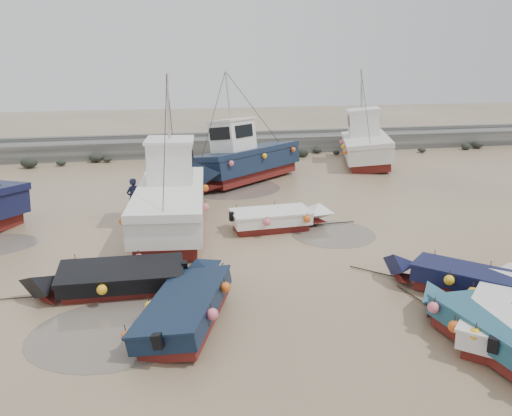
# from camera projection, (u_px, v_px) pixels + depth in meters

# --- Properties ---
(ground) EXTENTS (120.00, 120.00, 0.00)m
(ground) POSITION_uv_depth(u_px,v_px,m) (200.00, 275.00, 16.27)
(ground) COLOR tan
(ground) RESTS_ON ground
(seawall) EXTENTS (60.00, 4.92, 1.50)m
(seawall) POSITION_uv_depth(u_px,v_px,m) (170.00, 147.00, 36.74)
(seawall) COLOR slate
(seawall) RESTS_ON ground
(puddle_a) EXTENTS (4.38, 4.38, 0.01)m
(puddle_a) POSITION_uv_depth(u_px,v_px,m) (114.00, 332.00, 12.87)
(puddle_a) COLOR #62594F
(puddle_a) RESTS_ON ground
(puddle_b) EXTENTS (3.42, 3.42, 0.01)m
(puddle_b) POSITION_uv_depth(u_px,v_px,m) (333.00, 234.00, 20.20)
(puddle_b) COLOR #62594F
(puddle_b) RESTS_ON ground
(puddle_d) EXTENTS (5.40, 5.40, 0.01)m
(puddle_d) POSITION_uv_depth(u_px,v_px,m) (232.00, 188.00, 27.46)
(puddle_d) COLOR #62594F
(puddle_d) RESTS_ON ground
(dinghy_1) EXTENTS (3.31, 6.04, 1.43)m
(dinghy_1) POSITION_uv_depth(u_px,v_px,m) (192.00, 300.00, 13.39)
(dinghy_1) COLOR maroon
(dinghy_1) RESTS_ON ground
(dinghy_2) EXTENTS (2.44, 5.85, 1.43)m
(dinghy_2) POSITION_uv_depth(u_px,v_px,m) (490.00, 327.00, 12.05)
(dinghy_2) COLOR maroon
(dinghy_2) RESTS_ON ground
(dinghy_3) EXTENTS (5.23, 5.19, 1.43)m
(dinghy_3) POSITION_uv_depth(u_px,v_px,m) (509.00, 307.00, 13.05)
(dinghy_3) COLOR maroon
(dinghy_3) RESTS_ON ground
(dinghy_4) EXTENTS (6.00, 2.05, 1.43)m
(dinghy_4) POSITION_uv_depth(u_px,v_px,m) (109.00, 276.00, 14.91)
(dinghy_4) COLOR maroon
(dinghy_4) RESTS_ON ground
(dinghy_5) EXTENTS (5.53, 2.04, 1.43)m
(dinghy_5) POSITION_uv_depth(u_px,v_px,m) (279.00, 216.00, 20.62)
(dinghy_5) COLOR maroon
(dinghy_5) RESTS_ON ground
(dinghy_6) EXTENTS (4.28, 4.34, 1.43)m
(dinghy_6) POSITION_uv_depth(u_px,v_px,m) (457.00, 275.00, 14.93)
(dinghy_6) COLOR maroon
(dinghy_6) RESTS_ON ground
(cabin_boat_1) EXTENTS (3.74, 10.93, 6.22)m
(cabin_boat_1) POSITION_uv_depth(u_px,v_px,m) (171.00, 196.00, 20.81)
(cabin_boat_1) COLOR maroon
(cabin_boat_1) RESTS_ON ground
(cabin_boat_2) EXTENTS (8.87, 7.40, 6.22)m
(cabin_boat_2) POSITION_uv_depth(u_px,v_px,m) (241.00, 159.00, 28.48)
(cabin_boat_2) COLOR maroon
(cabin_boat_2) RESTS_ON ground
(cabin_boat_3) EXTENTS (5.21, 9.86, 6.22)m
(cabin_boat_3) POSITION_uv_depth(u_px,v_px,m) (367.00, 143.00, 34.07)
(cabin_boat_3) COLOR maroon
(cabin_boat_3) RESTS_ON ground
(person) EXTENTS (0.76, 0.72, 1.75)m
(person) POSITION_uv_depth(u_px,v_px,m) (134.00, 216.00, 22.48)
(person) COLOR #171A39
(person) RESTS_ON ground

